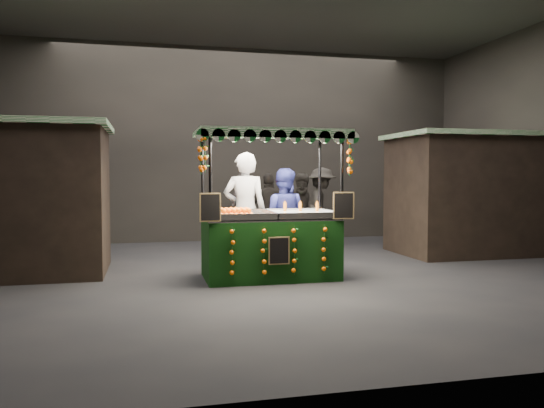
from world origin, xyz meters
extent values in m
plane|color=black|center=(0.00, 0.00, 0.00)|extent=(12.00, 12.00, 0.00)
cube|color=black|center=(0.00, 5.00, 2.50)|extent=(12.00, 0.10, 5.00)
cube|color=black|center=(0.00, -5.00, 2.50)|extent=(12.00, 0.10, 5.00)
cube|color=black|center=(-4.40, 1.00, 1.25)|extent=(2.80, 2.00, 2.50)
cube|color=#12561D|center=(-4.40, 1.00, 2.55)|extent=(3.00, 2.20, 0.10)
cube|color=black|center=(4.40, 1.50, 1.25)|extent=(2.80, 2.00, 2.50)
cube|color=#12561D|center=(4.40, 1.50, 2.55)|extent=(3.00, 2.20, 0.10)
cube|color=black|center=(-0.33, -0.29, 0.49)|extent=(2.15, 1.17, 0.98)
cube|color=silver|center=(-0.33, -0.29, 1.00)|extent=(2.15, 1.17, 0.04)
cylinder|color=black|center=(-1.37, -0.85, 1.17)|extent=(0.05, 0.05, 2.34)
cylinder|color=black|center=(0.72, -0.85, 1.17)|extent=(0.05, 0.05, 2.34)
cylinder|color=black|center=(-1.37, 0.27, 1.17)|extent=(0.05, 0.05, 2.34)
cylinder|color=black|center=(0.72, 0.27, 1.17)|extent=(0.05, 0.05, 2.34)
cube|color=#12561D|center=(-0.33, -0.29, 2.38)|extent=(2.39, 1.42, 0.08)
cube|color=white|center=(0.26, -0.29, 1.05)|extent=(0.96, 1.05, 0.08)
cube|color=black|center=(-1.38, -0.90, 1.22)|extent=(0.33, 0.09, 0.43)
cube|color=black|center=(0.73, -0.90, 1.22)|extent=(0.33, 0.09, 0.43)
cube|color=black|center=(-0.33, -0.91, 0.54)|extent=(0.33, 0.02, 0.43)
imported|color=gray|center=(-0.59, 0.54, 1.05)|extent=(0.85, 0.64, 2.10)
imported|color=navy|center=(0.18, 0.80, 0.91)|extent=(1.09, 1.00, 1.83)
imported|color=black|center=(-0.13, 3.25, 0.88)|extent=(0.72, 0.56, 1.76)
imported|color=black|center=(1.21, 2.87, 0.87)|extent=(0.90, 0.73, 1.75)
imported|color=black|center=(0.47, 3.19, 0.88)|extent=(1.03, 0.43, 1.75)
imported|color=#2B2723|center=(1.87, 3.59, 0.95)|extent=(1.10, 1.40, 1.90)
imported|color=black|center=(-4.24, 2.61, 0.91)|extent=(0.97, 0.71, 1.82)
camera|label=1|loc=(-2.31, -8.85, 1.69)|focal=35.35mm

